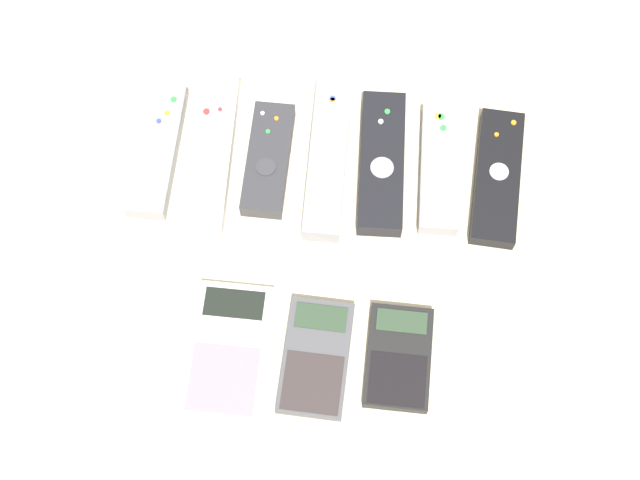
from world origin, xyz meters
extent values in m
plane|color=beige|center=(0.00, 0.00, 0.00)|extent=(3.00, 3.00, 0.00)
cube|color=gray|center=(-0.21, 0.14, 0.01)|extent=(0.05, 0.18, 0.02)
cylinder|color=silver|center=(-0.21, 0.14, 0.02)|extent=(0.03, 0.03, 0.00)
cylinder|color=blue|center=(-0.22, 0.17, 0.02)|extent=(0.01, 0.01, 0.00)
cylinder|color=green|center=(-0.20, 0.20, 0.02)|extent=(0.01, 0.01, 0.00)
cylinder|color=yellow|center=(-0.21, 0.18, 0.02)|extent=(0.01, 0.01, 0.00)
cube|color=silver|center=(-0.14, 0.14, 0.01)|extent=(0.05, 0.22, 0.02)
cylinder|color=silver|center=(-0.16, 0.18, 0.02)|extent=(0.01, 0.01, 0.00)
cylinder|color=red|center=(-0.16, 0.19, 0.02)|extent=(0.01, 0.01, 0.00)
cylinder|color=red|center=(-0.14, 0.19, 0.02)|extent=(0.01, 0.01, 0.00)
cube|color=#333338|center=(-0.07, 0.13, 0.01)|extent=(0.05, 0.15, 0.03)
cylinder|color=#38383D|center=(-0.07, 0.12, 0.03)|extent=(0.02, 0.02, 0.00)
cylinder|color=orange|center=(-0.07, 0.19, 0.03)|extent=(0.01, 0.01, 0.00)
cylinder|color=silver|center=(-0.09, 0.19, 0.03)|extent=(0.01, 0.01, 0.00)
cylinder|color=green|center=(-0.08, 0.17, 0.03)|extent=(0.01, 0.01, 0.00)
cube|color=gray|center=(0.00, 0.14, 0.01)|extent=(0.05, 0.21, 0.03)
cylinder|color=silver|center=(0.00, 0.13, 0.03)|extent=(0.03, 0.03, 0.00)
cylinder|color=blue|center=(0.00, 0.22, 0.03)|extent=(0.01, 0.01, 0.00)
cylinder|color=orange|center=(0.00, 0.22, 0.03)|extent=(0.01, 0.01, 0.00)
cube|color=black|center=(0.07, 0.14, 0.01)|extent=(0.06, 0.19, 0.03)
cylinder|color=#99999E|center=(0.07, 0.13, 0.03)|extent=(0.03, 0.03, 0.00)
cylinder|color=green|center=(0.07, 0.21, 0.03)|extent=(0.01, 0.01, 0.00)
cylinder|color=silver|center=(0.06, 0.19, 0.03)|extent=(0.01, 0.01, 0.00)
cube|color=gray|center=(0.14, 0.14, 0.01)|extent=(0.05, 0.17, 0.02)
cylinder|color=silver|center=(0.14, 0.14, 0.02)|extent=(0.02, 0.02, 0.00)
cylinder|color=green|center=(0.14, 0.21, 0.02)|extent=(0.01, 0.01, 0.00)
cylinder|color=yellow|center=(0.14, 0.21, 0.02)|extent=(0.01, 0.01, 0.00)
cylinder|color=green|center=(0.14, 0.19, 0.02)|extent=(0.01, 0.01, 0.00)
cube|color=black|center=(0.21, 0.13, 0.01)|extent=(0.07, 0.18, 0.02)
cylinder|color=silver|center=(0.21, 0.14, 0.02)|extent=(0.02, 0.02, 0.00)
cylinder|color=orange|center=(0.23, 0.21, 0.02)|extent=(0.01, 0.01, 0.00)
cylinder|color=orange|center=(0.21, 0.19, 0.02)|extent=(0.01, 0.01, 0.00)
cube|color=silver|center=(-0.09, -0.11, 0.01)|extent=(0.09, 0.16, 0.01)
cube|color=black|center=(-0.09, -0.06, 0.01)|extent=(0.07, 0.04, 0.00)
cube|color=#A87E8A|center=(-0.10, -0.15, 0.01)|extent=(0.08, 0.08, 0.00)
cube|color=#4C4C51|center=(0.01, -0.11, 0.01)|extent=(0.08, 0.14, 0.02)
cube|color=#2D422D|center=(0.01, -0.07, 0.02)|extent=(0.06, 0.03, 0.00)
cube|color=#352D2D|center=(0.01, -0.14, 0.02)|extent=(0.07, 0.07, 0.00)
cube|color=black|center=(0.10, -0.10, 0.01)|extent=(0.08, 0.12, 0.02)
cube|color=#2D422D|center=(0.10, -0.06, 0.02)|extent=(0.06, 0.03, 0.00)
cube|color=black|center=(0.10, -0.13, 0.02)|extent=(0.07, 0.06, 0.00)
camera|label=1|loc=(0.03, -0.37, 1.00)|focal=50.00mm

